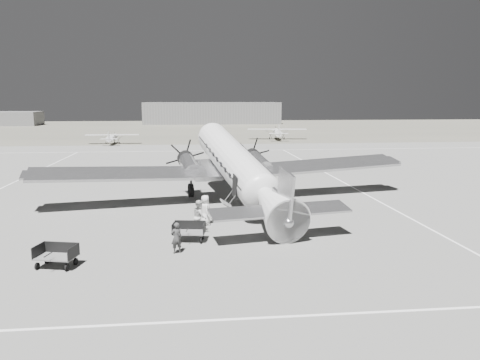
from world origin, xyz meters
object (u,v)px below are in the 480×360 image
at_px(hangar_main, 212,113).
at_px(ramp_agent, 200,217).
at_px(baggage_cart_near, 189,232).
at_px(light_plane_right, 277,133).
at_px(baggage_cart_far, 56,256).
at_px(passenger, 205,210).
at_px(light_plane_left, 112,139).
at_px(shed_secondary, 7,119).
at_px(dc3_airliner, 237,168).
at_px(ground_crew, 176,238).

xyz_separation_m(hangar_main, ramp_agent, (-6.43, -123.25, -2.35)).
bearing_deg(baggage_cart_near, light_plane_right, 84.28).
distance_m(baggage_cart_far, passenger, 9.55).
bearing_deg(baggage_cart_near, light_plane_left, 111.84).
height_order(ramp_agent, passenger, ramp_agent).
bearing_deg(shed_secondary, hangar_main, 4.76).
distance_m(light_plane_right, ramp_agent, 63.55).
distance_m(dc3_airliner, light_plane_right, 56.42).
height_order(hangar_main, shed_secondary, hangar_main).
xyz_separation_m(ground_crew, passenger, (1.59, 5.14, 0.13)).
xyz_separation_m(dc3_airliner, light_plane_right, (13.10, 54.86, -1.56)).
bearing_deg(ramp_agent, passenger, -16.86).
bearing_deg(shed_secondary, light_plane_left, -57.58).
distance_m(shed_secondary, ground_crew, 132.46).
distance_m(shed_secondary, baggage_cart_near, 130.94).
height_order(baggage_cart_far, passenger, passenger).
xyz_separation_m(baggage_cart_near, ground_crew, (-0.62, -1.93, 0.27)).
bearing_deg(shed_secondary, light_plane_right, -39.23).
bearing_deg(baggage_cart_far, light_plane_left, 110.55).
height_order(shed_secondary, ground_crew, shed_secondary).
height_order(light_plane_left, baggage_cart_far, light_plane_left).
bearing_deg(light_plane_right, light_plane_left, -161.56).
bearing_deg(passenger, light_plane_right, -24.48).
height_order(hangar_main, baggage_cart_near, hangar_main).
bearing_deg(light_plane_left, dc3_airliner, -71.56).
distance_m(light_plane_right, baggage_cart_far, 70.07).
xyz_separation_m(baggage_cart_near, passenger, (0.97, 3.21, 0.40)).
xyz_separation_m(dc3_airliner, light_plane_left, (-16.39, 48.64, -1.78)).
distance_m(ground_crew, ramp_agent, 3.62).
relative_size(shed_secondary, baggage_cart_far, 9.81).
height_order(light_plane_left, light_plane_right, light_plane_right).
bearing_deg(light_plane_right, shed_secondary, 147.28).
xyz_separation_m(shed_secondary, passenger, (53.95, -116.52, -1.09)).
bearing_deg(baggage_cart_far, ground_crew, 28.87).
distance_m(hangar_main, baggage_cart_far, 128.78).
distance_m(hangar_main, ground_crew, 126.92).
bearing_deg(baggage_cart_near, dc3_airliner, 76.38).
height_order(light_plane_right, ramp_agent, light_plane_right).
xyz_separation_m(shed_secondary, baggage_cart_near, (52.98, -119.73, -1.49)).
distance_m(light_plane_left, baggage_cart_far, 60.56).
bearing_deg(dc3_airliner, light_plane_right, 66.16).
bearing_deg(light_plane_right, dc3_airliner, -96.91).
bearing_deg(ground_crew, ramp_agent, -131.65).
relative_size(shed_secondary, baggage_cart_near, 10.03).
height_order(hangar_main, ground_crew, hangar_main).
bearing_deg(ground_crew, light_plane_right, -126.86).
bearing_deg(passenger, ground_crew, 152.92).
relative_size(baggage_cart_near, passenger, 0.99).
relative_size(light_plane_left, light_plane_right, 0.81).
height_order(light_plane_left, ramp_agent, ramp_agent).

